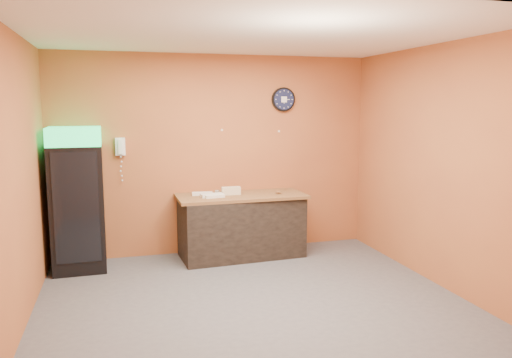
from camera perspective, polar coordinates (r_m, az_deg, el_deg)
name	(u,v)px	position (r m, az deg, el deg)	size (l,w,h in m)	color
floor	(252,301)	(5.54, -0.43, -13.80)	(4.50, 4.50, 0.00)	#47474C
back_wall	(215,155)	(7.11, -4.69, 2.79)	(4.50, 0.02, 2.80)	#AC5E30
left_wall	(16,182)	(5.08, -25.75, -0.31)	(0.02, 4.00, 2.80)	#AC5E30
right_wall	(439,166)	(6.16, 20.20, 1.41)	(0.02, 4.00, 2.80)	#AC5E30
ceiling	(252,34)	(5.18, -0.47, 16.23)	(4.50, 4.00, 0.02)	white
beverage_cooler	(77,202)	(6.69, -19.74, -2.44)	(0.65, 0.67, 1.83)	black
prep_counter	(241,227)	(6.99, -1.68, -5.49)	(1.67, 0.74, 0.83)	black
wall_clock	(283,99)	(7.31, 3.15, 9.07)	(0.35, 0.06, 0.35)	black
wall_phone	(120,147)	(6.92, -15.25, 3.60)	(0.13, 0.11, 0.23)	white
butcher_paper	(241,196)	(6.89, -1.70, -1.96)	(1.76, 0.77, 0.04)	brown
sub_roll_stack	(231,191)	(6.88, -2.87, -1.35)	(0.26, 0.09, 0.11)	beige
wrapped_sandwich_left	(212,195)	(6.75, -5.07, -1.86)	(0.31, 0.12, 0.04)	silver
wrapped_sandwich_mid	(214,196)	(6.69, -4.77, -1.97)	(0.26, 0.10, 0.04)	silver
wrapped_sandwich_right	(202,194)	(6.89, -6.16, -1.67)	(0.28, 0.11, 0.04)	silver
kitchen_tool	(217,192)	(6.90, -4.44, -1.51)	(0.07, 0.07, 0.07)	silver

